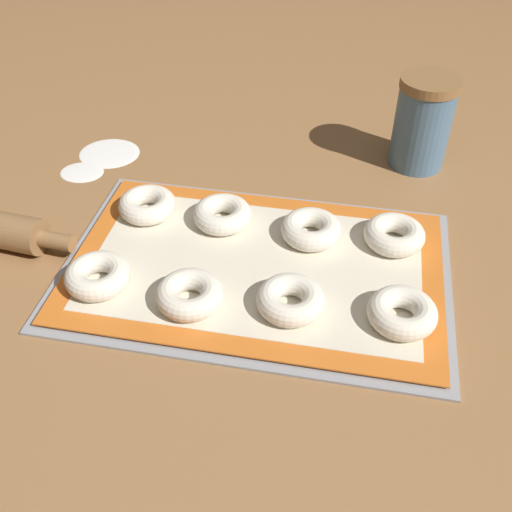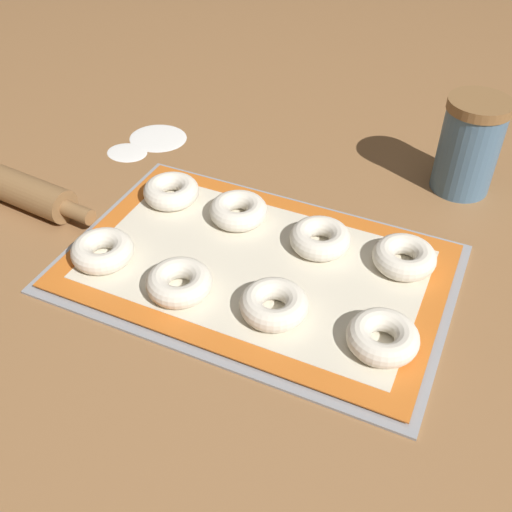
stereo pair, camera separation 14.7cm
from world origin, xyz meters
The scene contains 14 objects.
ground_plane centered at (0.00, 0.00, 0.00)m, with size 2.80×2.80×0.00m, color olive.
baking_tray centered at (0.01, 0.02, 0.00)m, with size 0.53×0.35×0.01m.
baking_mat centered at (0.01, 0.02, 0.01)m, with size 0.51×0.32×0.00m.
bagel_front_far_left centered at (-0.19, -0.06, 0.03)m, with size 0.09×0.09×0.03m.
bagel_front_mid_left centered at (-0.06, -0.07, 0.03)m, with size 0.09×0.09×0.03m.
bagel_front_mid_right centered at (0.07, -0.06, 0.03)m, with size 0.09×0.09×0.03m.
bagel_front_far_right centered at (0.21, -0.05, 0.03)m, with size 0.09×0.09×0.03m.
bagel_back_far_left centered at (-0.18, 0.10, 0.03)m, with size 0.09×0.09×0.03m.
bagel_back_mid_left centered at (-0.06, 0.10, 0.03)m, with size 0.09×0.09×0.03m.
bagel_back_mid_right centered at (0.08, 0.09, 0.03)m, with size 0.09×0.09×0.03m.
bagel_back_far_right centered at (0.20, 0.10, 0.03)m, with size 0.09×0.09×0.03m.
flour_canister centered at (0.23, 0.34, 0.08)m, with size 0.10×0.10×0.16m.
flour_patch_near centered at (-0.31, 0.27, 0.00)m, with size 0.11×0.10×0.00m.
flour_patch_far centered at (-0.33, 0.20, 0.00)m, with size 0.07×0.06×0.00m.
Camera 1 is at (0.13, -0.59, 0.57)m, focal length 42.00 mm.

